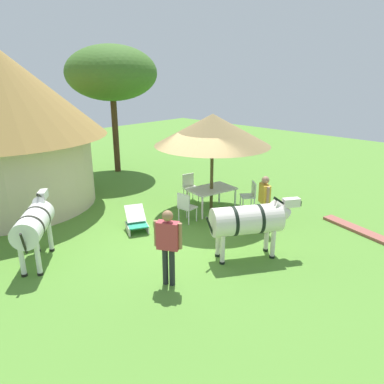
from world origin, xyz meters
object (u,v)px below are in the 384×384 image
(patio_dining_table, at_px, (211,191))
(patio_chair_east_end, at_px, (250,194))
(zebra_nearest_camera, at_px, (249,220))
(zebra_by_umbrella, at_px, (34,223))
(acacia_tree_behind_hut, at_px, (111,73))
(thatched_hut, at_px, (2,121))
(standing_watcher, at_px, (168,241))
(shade_umbrella, at_px, (213,130))
(patio_chair_near_lawn, at_px, (186,206))
(striped_lounge_chair, at_px, (136,222))
(guest_beside_umbrella, at_px, (264,198))
(patio_chair_west_end, at_px, (190,185))

(patio_dining_table, xyz_separation_m, patio_chair_east_end, (0.93, -0.82, -0.14))
(zebra_nearest_camera, distance_m, zebra_by_umbrella, 4.90)
(zebra_by_umbrella, height_order, acacia_tree_behind_hut, acacia_tree_behind_hut)
(thatched_hut, distance_m, standing_watcher, 7.46)
(zebra_by_umbrella, bearing_deg, thatched_hut, 113.40)
(shade_umbrella, bearing_deg, patio_dining_table, -90.00)
(zebra_nearest_camera, bearing_deg, shade_umbrella, -179.87)
(patio_chair_near_lawn, bearing_deg, thatched_hut, -155.52)
(patio_chair_near_lawn, distance_m, standing_watcher, 3.31)
(patio_chair_near_lawn, distance_m, zebra_nearest_camera, 2.60)
(shade_umbrella, bearing_deg, striped_lounge_chair, 169.26)
(acacia_tree_behind_hut, bearing_deg, thatched_hut, -167.94)
(thatched_hut, relative_size, shade_umbrella, 1.82)
(shade_umbrella, height_order, guest_beside_umbrella, shade_umbrella)
(patio_chair_near_lawn, xyz_separation_m, standing_watcher, (-2.56, -2.04, 0.47))
(striped_lounge_chair, height_order, zebra_by_umbrella, zebra_by_umbrella)
(patio_dining_table, height_order, acacia_tree_behind_hut, acacia_tree_behind_hut)
(patio_chair_east_end, xyz_separation_m, standing_watcher, (-4.74, -1.31, 0.47))
(shade_umbrella, bearing_deg, thatched_hut, 128.79)
(patio_chair_east_end, bearing_deg, patio_chair_west_end, 59.43)
(thatched_hut, distance_m, patio_dining_table, 6.88)
(guest_beside_umbrella, relative_size, standing_watcher, 0.94)
(guest_beside_umbrella, distance_m, acacia_tree_behind_hut, 8.77)
(patio_chair_east_end, height_order, zebra_by_umbrella, zebra_by_umbrella)
(shade_umbrella, xyz_separation_m, patio_chair_east_end, (0.93, -0.82, -2.05))
(shade_umbrella, relative_size, acacia_tree_behind_hut, 0.66)
(standing_watcher, relative_size, zebra_nearest_camera, 0.82)
(guest_beside_umbrella, height_order, standing_watcher, standing_watcher)
(patio_chair_east_end, bearing_deg, acacia_tree_behind_hut, 42.82)
(patio_chair_east_end, bearing_deg, striped_lounge_chair, 110.97)
(shade_umbrella, bearing_deg, patio_chair_near_lawn, -175.67)
(zebra_nearest_camera, bearing_deg, thatched_hut, -129.52)
(patio_chair_east_end, relative_size, striped_lounge_chair, 0.94)
(shade_umbrella, bearing_deg, zebra_by_umbrella, 171.84)
(shade_umbrella, height_order, patio_chair_near_lawn, shade_umbrella)
(patio_chair_west_end, height_order, zebra_nearest_camera, zebra_nearest_camera)
(shade_umbrella, height_order, patio_chair_east_end, shade_umbrella)
(guest_beside_umbrella, bearing_deg, zebra_nearest_camera, -32.91)
(thatched_hut, height_order, standing_watcher, thatched_hut)
(shade_umbrella, distance_m, zebra_nearest_camera, 3.52)
(standing_watcher, bearing_deg, thatched_hut, 153.61)
(striped_lounge_chair, xyz_separation_m, zebra_nearest_camera, (0.89, -3.11, 0.69))
(patio_chair_east_end, bearing_deg, zebra_nearest_camera, 165.58)
(patio_dining_table, xyz_separation_m, zebra_nearest_camera, (-1.71, -2.62, 0.29))
(thatched_hut, xyz_separation_m, patio_dining_table, (4.10, -5.10, -2.11))
(thatched_hut, bearing_deg, zebra_by_umbrella, -104.91)
(patio_dining_table, relative_size, guest_beside_umbrella, 1.02)
(acacia_tree_behind_hut, bearing_deg, patio_chair_west_end, -95.72)
(patio_dining_table, bearing_deg, shade_umbrella, 90.00)
(thatched_hut, xyz_separation_m, standing_watcher, (0.30, -7.24, -1.77))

